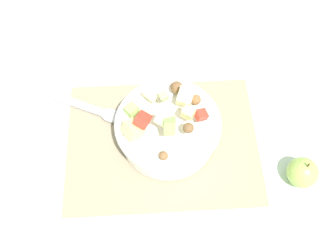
% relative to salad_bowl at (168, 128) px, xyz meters
% --- Properties ---
extents(ground_plane, '(2.40, 2.40, 0.00)m').
position_rel_salad_bowl_xyz_m(ground_plane, '(-0.01, -0.01, -0.05)').
color(ground_plane, silver).
extents(placemat, '(0.44, 0.33, 0.01)m').
position_rel_salad_bowl_xyz_m(placemat, '(-0.01, -0.01, -0.05)').
color(placemat, gray).
rests_on(placemat, ground_plane).
extents(salad_bowl, '(0.23, 0.23, 0.13)m').
position_rel_salad_bowl_xyz_m(salad_bowl, '(0.00, 0.00, 0.00)').
color(salad_bowl, white).
rests_on(salad_bowl, placemat).
extents(serving_spoon, '(0.19, 0.11, 0.01)m').
position_rel_salad_bowl_xyz_m(serving_spoon, '(-0.16, 0.08, -0.04)').
color(serving_spoon, '#B7B7BC').
rests_on(serving_spoon, placemat).
extents(whole_apple, '(0.07, 0.07, 0.08)m').
position_rel_salad_bowl_xyz_m(whole_apple, '(0.28, -0.12, -0.02)').
color(whole_apple, '#9EC656').
rests_on(whole_apple, ground_plane).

